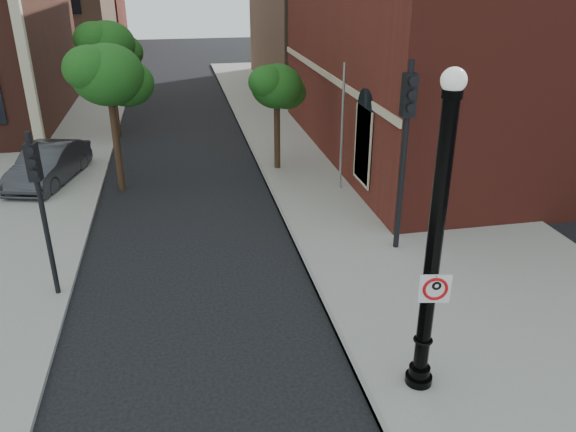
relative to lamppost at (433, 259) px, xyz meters
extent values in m
plane|color=black|center=(-3.10, 0.28, -2.81)|extent=(120.00, 120.00, 0.00)
cube|color=gray|center=(2.90, 10.28, -2.75)|extent=(8.00, 60.00, 0.12)
cube|color=gray|center=(-1.05, 10.28, -2.74)|extent=(0.10, 60.00, 0.14)
cube|color=black|center=(1.86, 9.28, -0.81)|extent=(0.08, 1.40, 2.40)
cube|color=beige|center=(1.87, 14.28, 0.69)|extent=(0.06, 16.00, 0.25)
cylinder|color=black|center=(0.00, 0.00, -2.68)|extent=(0.52, 0.52, 0.28)
cylinder|color=black|center=(0.00, 0.00, -2.45)|extent=(0.40, 0.40, 0.23)
cylinder|color=black|center=(0.00, 0.00, 0.13)|extent=(0.28, 0.28, 5.34)
torus|color=black|center=(0.00, 0.00, -1.71)|extent=(0.37, 0.37, 0.06)
cylinder|color=black|center=(0.00, 0.00, 2.87)|extent=(0.33, 0.33, 0.14)
sphere|color=silver|center=(0.00, 0.00, 3.08)|extent=(0.40, 0.40, 0.40)
cube|color=white|center=(0.03, -0.16, -0.51)|extent=(0.56, 0.12, 0.57)
cube|color=black|center=(0.03, -0.16, -0.25)|extent=(0.56, 0.11, 0.05)
cube|color=black|center=(0.03, -0.16, -0.77)|extent=(0.56, 0.11, 0.05)
cube|color=black|center=(-0.23, -0.11, -0.51)|extent=(0.05, 0.01, 0.57)
cube|color=black|center=(0.28, -0.20, -0.51)|extent=(0.05, 0.01, 0.57)
torus|color=red|center=(0.03, -0.16, -0.51)|extent=(0.46, 0.14, 0.45)
cube|color=red|center=(0.03, -0.16, -0.51)|extent=(0.32, 0.07, 0.32)
cube|color=black|center=(-0.02, -0.15, -0.51)|extent=(0.05, 0.02, 0.26)
torus|color=black|center=(0.05, -0.16, -0.45)|extent=(0.18, 0.08, 0.18)
cylinder|color=black|center=(0.03, -0.16, -0.26)|extent=(0.03, 0.02, 0.03)
imported|color=#2C2C31|center=(-9.02, 13.30, -2.08)|extent=(2.64, 4.71, 1.47)
cylinder|color=black|center=(-7.39, 4.82, -0.72)|extent=(0.12, 0.12, 4.20)
cube|color=black|center=(-7.39, 4.82, 0.68)|extent=(0.29, 0.27, 0.87)
sphere|color=#E50505|center=(-7.38, 4.68, 0.99)|extent=(0.16, 0.16, 0.16)
sphere|color=#FF8C00|center=(-7.38, 4.68, 0.73)|extent=(0.16, 0.16, 0.16)
sphere|color=#00E519|center=(-7.38, 4.68, 0.46)|extent=(0.16, 0.16, 0.16)
cylinder|color=black|center=(1.70, 5.54, -0.13)|extent=(0.16, 0.16, 5.36)
cube|color=black|center=(1.70, 5.54, 1.65)|extent=(0.34, 0.31, 1.12)
sphere|color=#E50505|center=(1.70, 5.36, 2.04)|extent=(0.20, 0.20, 0.20)
sphere|color=#FF8C00|center=(1.70, 5.36, 1.71)|extent=(0.20, 0.20, 0.20)
sphere|color=#00E519|center=(1.70, 5.36, 1.37)|extent=(0.20, 0.20, 0.20)
cylinder|color=#999999|center=(1.42, 10.35, -0.52)|extent=(0.09, 0.09, 4.58)
cylinder|color=#311F13|center=(-6.35, 12.06, -0.88)|extent=(0.24, 0.24, 3.88)
ellipsoid|color=#154F15|center=(-6.35, 12.06, 1.34)|extent=(2.44, 2.44, 2.07)
ellipsoid|color=#154F15|center=(-5.80, 12.50, 0.95)|extent=(1.88, 1.88, 1.60)
ellipsoid|color=#154F15|center=(-6.85, 11.73, 1.62)|extent=(1.77, 1.77, 1.51)
cylinder|color=#311F13|center=(-7.01, 19.51, -0.83)|extent=(0.24, 0.24, 3.97)
ellipsoid|color=#154F15|center=(-7.01, 19.51, 1.44)|extent=(2.50, 2.50, 2.12)
ellipsoid|color=#154F15|center=(-6.44, 19.96, 1.05)|extent=(1.93, 1.93, 1.64)
ellipsoid|color=#154F15|center=(-7.52, 19.17, 1.73)|extent=(1.82, 1.82, 1.54)
cylinder|color=#311F13|center=(-0.39, 13.08, -1.25)|extent=(0.24, 0.24, 3.13)
ellipsoid|color=#154F15|center=(-0.39, 13.08, 0.54)|extent=(1.97, 1.97, 1.67)
ellipsoid|color=#154F15|center=(0.06, 13.44, 0.22)|extent=(1.52, 1.52, 1.29)
ellipsoid|color=#154F15|center=(-0.79, 12.81, 0.76)|extent=(1.43, 1.43, 1.22)
camera|label=1|loc=(-4.16, -7.96, 4.64)|focal=35.00mm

